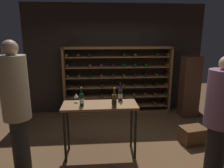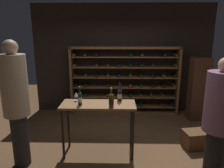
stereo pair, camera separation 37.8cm
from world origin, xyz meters
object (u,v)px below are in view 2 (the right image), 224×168
Objects in this scene: wine_crate at (196,139)px; wine_bottle_green_slim at (120,95)px; wine_rack at (125,81)px; tasting_table at (98,110)px; display_cabinet at (199,89)px; wine_bottle_amber_reserve at (111,100)px; wine_glass_stemmed_right at (76,95)px; person_guest_khaki at (16,99)px; person_bystander_red_print at (220,116)px; wine_bottle_red_label at (80,98)px.

wine_bottle_green_slim reaches higher than wine_crate.
tasting_table is at bearing -104.92° from wine_rack.
wine_bottle_amber_reserve is (-2.15, -1.83, 0.28)m from display_cabinet.
wine_glass_stemmed_right is at bearing 160.28° from tasting_table.
person_guest_khaki is 4.30× the size of wine_crate.
wine_bottle_green_slim is at bearing -177.32° from wine_crate.
display_cabinet is (0.52, 1.40, 0.63)m from wine_crate.
wine_rack is 2.24× the size of tasting_table.
person_guest_khaki is 3.33m from wine_crate.
wine_glass_stemmed_right reaches higher than tasting_table.
wine_bottle_red_label is at bearing 40.62° from person_bystander_red_print.
tasting_table is 1.91m from person_bystander_red_print.
person_guest_khaki is 0.99m from wine_glass_stemmed_right.
wine_bottle_green_slim is at bearing 19.42° from wine_bottle_red_label.
wine_bottle_red_label is 2.03× the size of wine_glass_stemmed_right.
person_guest_khaki reaches higher than person_bystander_red_print.
person_bystander_red_print is at bearing -143.45° from person_guest_khaki.
wine_glass_stemmed_right is at bearing -178.74° from wine_bottle_green_slim.
display_cabinet is at bearing 32.46° from wine_bottle_red_label.
wine_bottle_red_label is 0.72m from wine_bottle_green_slim.
tasting_table is at bearing -156.07° from wine_bottle_green_slim.
person_bystander_red_print is (1.24, -2.69, 0.11)m from wine_rack.
wine_bottle_amber_reserve reaches higher than wine_bottle_green_slim.
person_guest_khaki is at bearing 50.83° from person_bystander_red_print.
tasting_table is 3.83× the size of wine_bottle_amber_reserve.
wine_bottle_amber_reserve is (0.54, -0.12, 0.00)m from wine_bottle_red_label.
display_cabinet reaches higher than wine_bottle_green_slim.
wine_crate is at bearing 8.14° from wine_bottle_red_label.
person_guest_khaki is 12.74× the size of wine_glass_stemmed_right.
wine_glass_stemmed_right is (-0.65, 0.34, -0.01)m from wine_bottle_amber_reserve.
wine_bottle_green_slim is (0.38, 0.17, 0.24)m from tasting_table.
wine_bottle_red_label is (-2.17, -0.31, 0.91)m from wine_crate.
tasting_table is at bearing 13.52° from wine_bottle_red_label.
wine_bottle_red_label is 0.99× the size of wine_bottle_green_slim.
wine_glass_stemmed_right is at bearing -152.02° from display_cabinet.
tasting_table is at bearing 140.67° from wine_bottle_amber_reserve.
wine_bottle_amber_reserve reaches higher than tasting_table.
wine_rack is at bearing 126.38° from wine_crate.
wine_glass_stemmed_right reaches higher than wine_crate.
tasting_table is 0.63× the size of person_guest_khaki.
wine_bottle_green_slim is at bearing 1.26° from wine_glass_stemmed_right.
person_guest_khaki is 1.72m from wine_bottle_green_slim.
wine_rack is 2.12m from wine_glass_stemmed_right.
wine_bottle_red_label is at bearing -111.94° from wine_rack.
wine_crate is 0.30× the size of display_cabinet.
tasting_table is at bearing -145.51° from display_cabinet.
display_cabinet is 3.19m from wine_glass_stemmed_right.
tasting_table is 1.35m from person_guest_khaki.
wine_bottle_amber_reserve is at bearing 39.44° from person_bystander_red_print.
display_cabinet is 4.72× the size of wine_bottle_amber_reserve.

